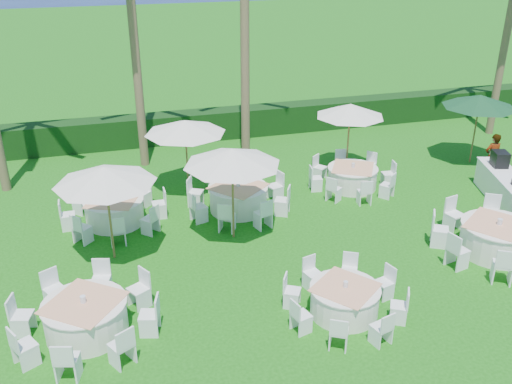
% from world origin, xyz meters
% --- Properties ---
extents(ground, '(120.00, 120.00, 0.00)m').
position_xyz_m(ground, '(0.00, 0.00, 0.00)').
color(ground, '#15530E').
rests_on(ground, ground).
extents(hedge, '(34.00, 1.00, 1.20)m').
position_xyz_m(hedge, '(0.00, 12.00, 0.60)').
color(hedge, black).
rests_on(hedge, ground).
extents(banquet_table_a, '(3.25, 3.25, 0.98)m').
position_xyz_m(banquet_table_a, '(-4.80, -0.04, 0.43)').
color(banquet_table_a, white).
rests_on(banquet_table_a, ground).
extents(banquet_table_b, '(2.86, 2.86, 0.88)m').
position_xyz_m(banquet_table_b, '(1.02, -0.95, 0.38)').
color(banquet_table_b, white).
rests_on(banquet_table_b, ground).
extents(banquet_table_c, '(3.50, 3.50, 1.05)m').
position_xyz_m(banquet_table_c, '(6.20, 0.46, 0.46)').
color(banquet_table_c, white).
rests_on(banquet_table_c, ground).
extents(banquet_table_d, '(3.16, 3.16, 0.96)m').
position_xyz_m(banquet_table_d, '(-3.90, 5.16, 0.42)').
color(banquet_table_d, white).
rests_on(banquet_table_d, ground).
extents(banquet_table_e, '(3.28, 3.28, 1.00)m').
position_xyz_m(banquet_table_e, '(-0.03, 4.98, 0.44)').
color(banquet_table_e, white).
rests_on(banquet_table_e, ground).
extents(banquet_table_f, '(3.03, 3.03, 0.92)m').
position_xyz_m(banquet_table_f, '(4.19, 5.57, 0.40)').
color(banquet_table_f, white).
rests_on(banquet_table_f, ground).
extents(umbrella_a, '(2.68, 2.68, 2.70)m').
position_xyz_m(umbrella_a, '(-4.04, 3.09, 2.46)').
color(umbrella_a, brown).
rests_on(umbrella_a, ground).
extents(umbrella_b, '(2.75, 2.75, 2.77)m').
position_xyz_m(umbrella_b, '(-0.61, 3.30, 2.52)').
color(umbrella_b, brown).
rests_on(umbrella_b, ground).
extents(umbrella_c, '(2.70, 2.70, 2.55)m').
position_xyz_m(umbrella_c, '(-1.34, 6.83, 2.33)').
color(umbrella_c, brown).
rests_on(umbrella_c, ground).
extents(umbrella_d, '(2.47, 2.47, 2.61)m').
position_xyz_m(umbrella_d, '(4.57, 6.89, 2.38)').
color(umbrella_d, brown).
rests_on(umbrella_d, ground).
extents(umbrella_green, '(2.73, 2.73, 2.66)m').
position_xyz_m(umbrella_green, '(9.61, 6.53, 2.42)').
color(umbrella_green, brown).
rests_on(umbrella_green, ground).
extents(buffet_table, '(2.00, 4.24, 1.48)m').
position_xyz_m(buffet_table, '(8.40, 2.74, 0.52)').
color(buffet_table, white).
rests_on(buffet_table, ground).
extents(staff_person, '(0.64, 0.43, 1.71)m').
position_xyz_m(staff_person, '(9.28, 4.93, 0.85)').
color(staff_person, gray).
rests_on(staff_person, ground).
extents(palm_b, '(4.32, 4.32, 9.50)m').
position_xyz_m(palm_b, '(-2.53, 9.71, 5.22)').
color(palm_b, brown).
rests_on(palm_b, ground).
extents(palm_e, '(4.31, 4.33, 8.96)m').
position_xyz_m(palm_e, '(12.48, 9.26, 4.94)').
color(palm_e, brown).
rests_on(palm_e, ground).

